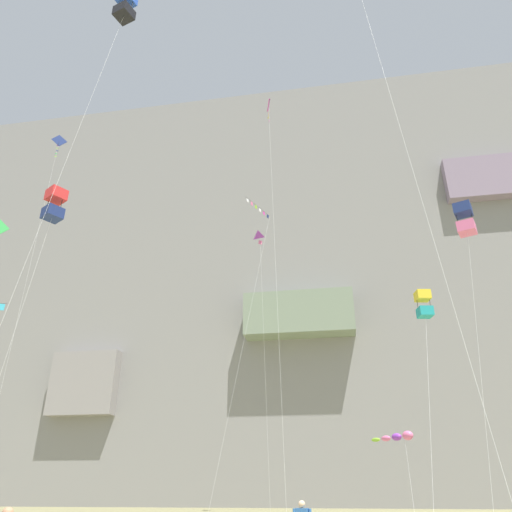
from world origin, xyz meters
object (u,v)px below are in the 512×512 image
at_px(kite_box_low_right, 424,304).
at_px(kite_box_high_left, 465,219).
at_px(kite_delta_high_center, 265,247).
at_px(kite_box_mid_right, 125,7).
at_px(kite_box_high_right, 54,205).
at_px(kite_banner_far_left, 253,246).
at_px(kite_diamond_low_left, 55,160).
at_px(kite_diamond_mid_left, 269,120).
at_px(kite_windsock_far_right, 398,437).

bearing_deg(kite_box_low_right, kite_box_high_left, -9.22).
height_order(kite_delta_high_center, kite_box_mid_right, kite_box_mid_right).
xyz_separation_m(kite_box_high_right, kite_banner_far_left, (9.57, 14.45, 3.65)).
relative_size(kite_box_low_right, kite_banner_far_left, 0.55).
relative_size(kite_box_low_right, kite_box_mid_right, 0.46).
bearing_deg(kite_box_high_left, kite_banner_far_left, 158.52).
xyz_separation_m(kite_diamond_low_left, kite_box_high_left, (34.44, -3.43, -11.73)).
relative_size(kite_box_high_right, kite_diamond_mid_left, 0.56).
height_order(kite_box_low_right, kite_box_high_left, kite_box_high_left).
relative_size(kite_diamond_low_left, kite_box_high_right, 1.83).
distance_m(kite_box_low_right, kite_windsock_far_right, 16.62).
distance_m(kite_box_high_right, kite_diamond_mid_left, 19.40).
xyz_separation_m(kite_diamond_low_left, kite_box_high_right, (9.17, -11.70, -13.01)).
distance_m(kite_delta_high_center, kite_diamond_mid_left, 15.73).
distance_m(kite_delta_high_center, kite_banner_far_left, 10.45).
height_order(kite_box_low_right, kite_windsock_far_right, kite_box_low_right).
bearing_deg(kite_box_high_right, kite_box_high_left, 18.12).
height_order(kite_diamond_low_left, kite_box_high_right, kite_diamond_low_left).
bearing_deg(kite_banner_far_left, kite_box_mid_right, -105.29).
relative_size(kite_box_low_right, kite_diamond_mid_left, 0.42).
xyz_separation_m(kite_delta_high_center, kite_windsock_far_right, (11.55, 0.11, -19.41)).
relative_size(kite_box_high_left, kite_diamond_mid_left, 0.61).
relative_size(kite_diamond_low_left, kite_box_mid_right, 1.12).
bearing_deg(kite_diamond_mid_left, kite_delta_high_center, 100.22).
distance_m(kite_delta_high_center, kite_windsock_far_right, 22.58).
distance_m(kite_box_low_right, kite_box_high_left, 6.71).
distance_m(kite_delta_high_center, kite_box_mid_right, 28.11).
bearing_deg(kite_box_high_right, kite_box_low_right, 22.01).
distance_m(kite_box_high_left, kite_box_mid_right, 26.00).
bearing_deg(kite_windsock_far_right, kite_box_mid_right, -120.20).
height_order(kite_box_high_right, kite_banner_far_left, kite_banner_far_left).
bearing_deg(kite_windsock_far_right, kite_diamond_mid_left, -120.57).
distance_m(kite_box_high_right, kite_windsock_far_right, 33.59).
distance_m(kite_box_low_right, kite_box_mid_right, 26.67).
bearing_deg(kite_diamond_mid_left, kite_banner_far_left, 112.44).
xyz_separation_m(kite_box_low_right, kite_box_high_left, (3.43, -0.56, 5.74)).
xyz_separation_m(kite_banner_far_left, kite_diamond_mid_left, (2.27, -5.49, 8.84)).
bearing_deg(kite_delta_high_center, kite_box_high_left, -44.04).
xyz_separation_m(kite_box_low_right, kite_diamond_mid_left, (-10.00, 0.14, 16.94)).
relative_size(kite_diamond_mid_left, kite_windsock_far_right, 4.54).
relative_size(kite_delta_high_center, kite_diamond_mid_left, 0.81).
relative_size(kite_box_high_left, kite_delta_high_center, 0.75).
relative_size(kite_box_low_right, kite_box_high_right, 0.75).
bearing_deg(kite_box_high_right, kite_delta_high_center, 69.02).
relative_size(kite_box_mid_right, kite_windsock_far_right, 4.19).
distance_m(kite_box_low_right, kite_delta_high_center, 23.38).
distance_m(kite_box_high_left, kite_box_high_right, 26.62).
distance_m(kite_box_high_left, kite_windsock_far_right, 20.58).
height_order(kite_box_mid_right, kite_windsock_far_right, kite_box_mid_right).
height_order(kite_delta_high_center, kite_diamond_mid_left, kite_diamond_mid_left).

